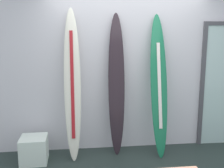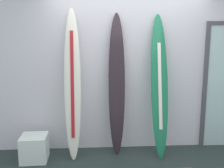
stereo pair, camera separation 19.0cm
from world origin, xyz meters
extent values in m
cube|color=silver|center=(0.00, 1.30, 1.40)|extent=(7.20, 0.20, 2.80)
ellipsoid|color=silver|center=(-0.87, 0.95, 1.13)|extent=(0.26, 0.46, 2.26)
cube|color=#AA1920|center=(-0.87, 0.91, 1.14)|extent=(0.06, 0.28, 1.57)
cone|color=black|center=(-0.87, 0.83, 0.20)|extent=(0.07, 0.09, 0.11)
ellipsoid|color=#2A2027|center=(-0.19, 1.02, 1.10)|extent=(0.26, 0.31, 2.20)
ellipsoid|color=#1A714A|center=(0.45, 0.93, 1.09)|extent=(0.27, 0.52, 2.19)
cube|color=white|center=(0.45, 0.90, 1.10)|extent=(0.06, 0.28, 1.29)
cube|color=white|center=(-1.45, 0.81, 0.19)|extent=(0.40, 0.40, 0.38)
cube|color=#47474C|center=(1.27, 1.18, 1.01)|extent=(0.06, 0.06, 2.01)
camera|label=1|loc=(-0.69, -2.84, 1.82)|focal=41.08mm
camera|label=2|loc=(-0.50, -2.85, 1.82)|focal=41.08mm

